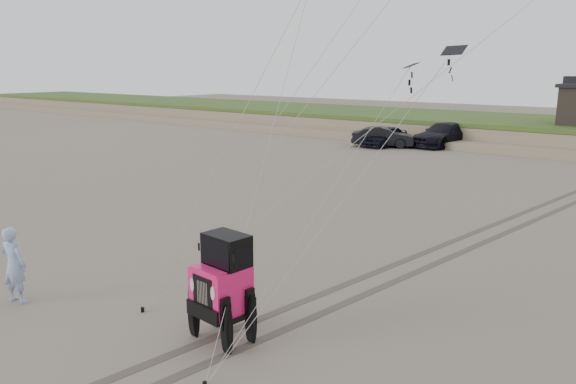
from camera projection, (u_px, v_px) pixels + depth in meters
name	position (u px, v px, depth m)	size (l,w,h in m)	color
ground	(206.00, 328.00, 12.55)	(160.00, 160.00, 0.00)	#6B6054
truck_a	(385.00, 136.00, 41.29)	(1.75, 4.34, 1.48)	black
truck_b	(383.00, 137.00, 40.87)	(1.56, 4.47, 1.47)	black
truck_c	(444.00, 135.00, 41.24)	(2.42, 5.96, 1.73)	black
jeep	(222.00, 299.00, 11.84)	(2.15, 4.98, 1.86)	#F21A66
man	(14.00, 265.00, 13.77)	(0.71, 0.47, 1.94)	#88A0D3
stake_main	(142.00, 310.00, 13.38)	(0.08, 0.08, 0.12)	black
tire_tracks	(438.00, 254.00, 17.48)	(5.22, 29.74, 0.01)	#4C443D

